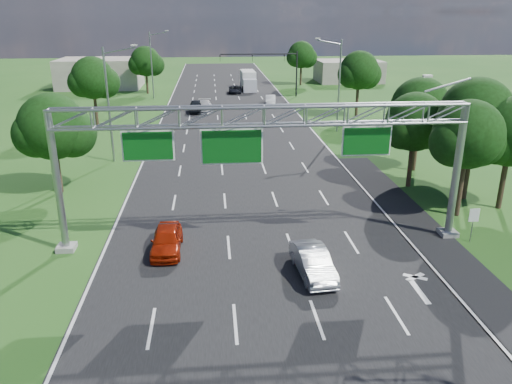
{
  "coord_description": "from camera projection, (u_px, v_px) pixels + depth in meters",
  "views": [
    {
      "loc": [
        -2.54,
        -14.41,
        12.76
      ],
      "look_at": [
        -0.14,
        12.41,
        3.01
      ],
      "focal_mm": 35.0,
      "sensor_mm": 36.0,
      "label": 1
    }
  ],
  "objects": [
    {
      "name": "red_coupe",
      "position": [
        167.0,
        240.0,
        27.97
      ],
      "size": [
        1.68,
        4.12,
        1.4
      ],
      "primitive_type": "imported",
      "rotation": [
        0.0,
        0.0,
        -0.01
      ],
      "color": "#9E1D07",
      "rests_on": "ground"
    },
    {
      "name": "road_flare",
      "position": [
        414.0,
        223.0,
        32.02
      ],
      "size": [
        3.0,
        30.0,
        0.02
      ],
      "primitive_type": "cube",
      "color": "black",
      "rests_on": "ground"
    },
    {
      "name": "streetlight_l_near",
      "position": [
        110.0,
        100.0,
        43.3
      ],
      "size": [
        2.97,
        0.22,
        10.16
      ],
      "color": "gray",
      "rests_on": "ground"
    },
    {
      "name": "regulatory_sign",
      "position": [
        474.0,
        218.0,
        28.86
      ],
      "size": [
        0.6,
        0.08,
        2.1
      ],
      "color": "gray",
      "rests_on": "ground"
    },
    {
      "name": "car_queue_a",
      "position": [
        204.0,
        106.0,
        67.34
      ],
      "size": [
        2.1,
        5.0,
        1.44
      ],
      "primitive_type": "imported",
      "rotation": [
        0.0,
        0.0,
        -0.02
      ],
      "color": "silver",
      "rests_on": "ground"
    },
    {
      "name": "car_queue_d",
      "position": [
        271.0,
        100.0,
        72.57
      ],
      "size": [
        1.82,
        4.16,
        1.33
      ],
      "primitive_type": "imported",
      "rotation": [
        0.0,
        0.0,
        -0.11
      ],
      "color": "silver",
      "rests_on": "ground"
    },
    {
      "name": "car_queue_b",
      "position": [
        235.0,
        90.0,
        82.74
      ],
      "size": [
        2.11,
        4.3,
        1.17
      ],
      "primitive_type": "imported",
      "rotation": [
        0.0,
        0.0,
        -0.04
      ],
      "color": "black",
      "rests_on": "ground"
    },
    {
      "name": "road",
      "position": [
        241.0,
        158.0,
        46.15
      ],
      "size": [
        18.0,
        180.0,
        0.02
      ],
      "primitive_type": "cube",
      "color": "black",
      "rests_on": "ground"
    },
    {
      "name": "streetlight_r_mid",
      "position": [
        338.0,
        81.0,
        54.56
      ],
      "size": [
        2.97,
        0.22,
        10.16
      ],
      "color": "gray",
      "rests_on": "ground"
    },
    {
      "name": "box_truck",
      "position": [
        248.0,
        81.0,
        86.82
      ],
      "size": [
        2.48,
        8.14,
        3.07
      ],
      "rotation": [
        0.0,
        0.0,
        0.02
      ],
      "color": "silver",
      "rests_on": "ground"
    },
    {
      "name": "tree_verge_lb",
      "position": [
        94.0,
        80.0,
        57.05
      ],
      "size": [
        5.76,
        4.8,
        8.06
      ],
      "color": "#2D2116",
      "rests_on": "ground"
    },
    {
      "name": "streetlight_l_far",
      "position": [
        153.0,
        62.0,
        76.08
      ],
      "size": [
        2.97,
        0.22,
        10.16
      ],
      "color": "gray",
      "rests_on": "ground"
    },
    {
      "name": "ground",
      "position": [
        241.0,
        158.0,
        46.15
      ],
      "size": [
        220.0,
        220.0,
        0.0
      ],
      "primitive_type": "plane",
      "color": "#205118",
      "rests_on": "ground"
    },
    {
      "name": "sign_gantry",
      "position": [
        265.0,
        127.0,
        26.97
      ],
      "size": [
        23.5,
        1.0,
        9.56
      ],
      "color": "gray",
      "rests_on": "ground"
    },
    {
      "name": "silver_sedan",
      "position": [
        313.0,
        262.0,
        25.47
      ],
      "size": [
        1.89,
        4.41,
        1.41
      ],
      "primitive_type": "imported",
      "rotation": [
        0.0,
        0.0,
        0.09
      ],
      "color": "#AAAFB6",
      "rests_on": "ground"
    },
    {
      "name": "traffic_signal",
      "position": [
        275.0,
        63.0,
        77.79
      ],
      "size": [
        12.21,
        0.24,
        7.0
      ],
      "color": "black",
      "rests_on": "ground"
    },
    {
      "name": "tree_verge_rd",
      "position": [
        359.0,
        72.0,
        62.47
      ],
      "size": [
        5.76,
        4.8,
        8.28
      ],
      "color": "#2D2116",
      "rests_on": "ground"
    },
    {
      "name": "building_left",
      "position": [
        101.0,
        73.0,
        88.41
      ],
      "size": [
        14.0,
        10.0,
        5.0
      ],
      "primitive_type": "cube",
      "color": "gray",
      "rests_on": "ground"
    },
    {
      "name": "tree_cluster_right",
      "position": [
        457.0,
        123.0,
        35.45
      ],
      "size": [
        9.91,
        14.6,
        8.68
      ],
      "color": "#2D2116",
      "rests_on": "ground"
    },
    {
      "name": "building_right",
      "position": [
        348.0,
        71.0,
        96.17
      ],
      "size": [
        12.0,
        9.0,
        4.0
      ],
      "primitive_type": "cube",
      "color": "gray",
      "rests_on": "ground"
    },
    {
      "name": "tree_verge_la",
      "position": [
        54.0,
        130.0,
        35.9
      ],
      "size": [
        5.76,
        4.8,
        7.4
      ],
      "color": "#2D2116",
      "rests_on": "ground"
    },
    {
      "name": "car_queue_c",
      "position": [
        196.0,
        106.0,
        67.02
      ],
      "size": [
        1.94,
        4.63,
        1.56
      ],
      "primitive_type": "imported",
      "rotation": [
        0.0,
        0.0,
        0.02
      ],
      "color": "black",
      "rests_on": "ground"
    },
    {
      "name": "tree_verge_lc",
      "position": [
        146.0,
        63.0,
        80.87
      ],
      "size": [
        5.76,
        4.8,
        7.62
      ],
      "color": "#2D2116",
      "rests_on": "ground"
    },
    {
      "name": "tree_verge_re",
      "position": [
        302.0,
        56.0,
        90.54
      ],
      "size": [
        5.76,
        4.8,
        7.84
      ],
      "color": "#2D2116",
      "rests_on": "ground"
    }
  ]
}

